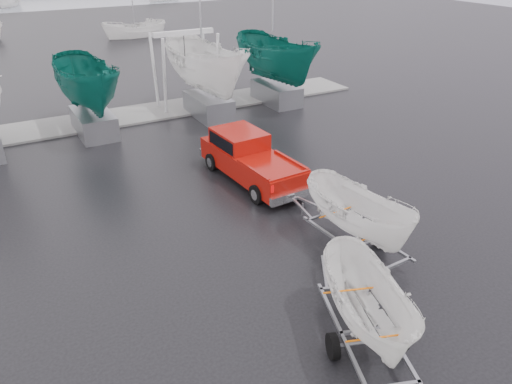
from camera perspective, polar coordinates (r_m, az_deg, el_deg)
name	(u,v)px	position (r m, az deg, el deg)	size (l,w,h in m)	color
ground_plane	(200,241)	(15.70, -6.39, -5.59)	(120.00, 120.00, 0.00)	black
dock	(99,120)	(27.10, -17.50, 7.83)	(30.00, 3.00, 0.12)	gray
pickup_truck	(248,156)	(19.26, -0.91, 4.11)	(2.18, 5.36, 1.75)	#930E08
trailer_hitched	(363,175)	(14.21, 12.09, 1.96)	(1.81, 3.66, 4.67)	gray
trailer_parked	(374,260)	(10.84, 13.31, -7.53)	(2.31, 3.79, 4.42)	gray
boat_hoist	(185,59)	(27.74, -8.11, 14.87)	(3.30, 2.18, 4.12)	silver
keelboat_1	(82,49)	(24.30, -19.23, 15.18)	(2.52, 3.20, 7.80)	gray
keelboat_2	(205,28)	(25.73, -5.85, 18.16)	(2.82, 3.20, 11.00)	gray
keelboat_3	(278,25)	(28.01, 2.47, 18.57)	(2.69, 3.20, 10.87)	gray
moored_boat_2	(136,37)	(50.76, -13.57, 16.86)	(2.76, 2.70, 11.20)	white
moored_boat_3	(164,0)	(81.44, -10.48, 20.77)	(3.42, 3.39, 11.37)	white
moored_boat_5	(10,6)	(80.53, -26.32, 18.53)	(3.26, 3.29, 11.19)	white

